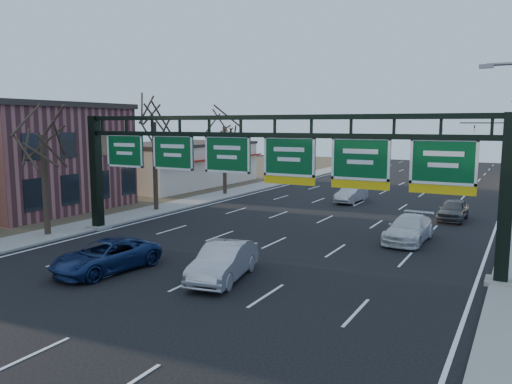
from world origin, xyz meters
The scene contains 16 objects.
ground centered at (0.00, 0.00, 0.00)m, with size 160.00×160.00×0.00m, color black.
sidewalk_left centered at (-12.80, 20.00, 0.06)m, with size 3.00×120.00×0.12m, color gray.
dirt_strip_left centered at (-25.00, 20.00, 0.03)m, with size 21.00×120.00×0.06m, color #473D2B.
lane_markings centered at (0.00, 20.00, 0.01)m, with size 21.60×120.00×0.01m, color white.
sign_gantry centered at (0.16, 8.00, 4.63)m, with size 24.60×1.20×7.20m.
brick_block centered at (-21.50, 11.00, 4.16)m, with size 10.40×12.40×8.30m.
cream_strip centered at (-21.48, 29.00, 2.36)m, with size 10.90×18.40×4.70m.
tree_gantry centered at (-12.80, 5.00, 7.11)m, with size 3.60×3.60×8.48m.
tree_mid centered at (-12.80, 15.00, 7.85)m, with size 3.60×3.60×9.24m.
tree_far centered at (-12.80, 25.00, 7.48)m, with size 3.60×3.60×8.86m.
traffic_signal_mast centered at (5.69, 55.00, 5.50)m, with size 10.16×0.54×7.00m.
car_blue_suv centered at (-4.31, 1.39, 0.72)m, with size 2.38×5.16×1.43m, color navy.
car_silver_sedan centered at (1.06, 2.97, 0.80)m, with size 1.68×4.83×1.59m, color #A8A7AC.
car_white_wagon centered at (6.62, 14.04, 0.74)m, with size 2.06×5.08×1.47m, color silver.
car_grey_far centered at (7.97, 22.06, 0.73)m, with size 1.72×4.27×1.46m, color #414446.
car_silver_distant centered at (-0.79, 26.31, 0.71)m, with size 1.50×4.31×1.42m, color #B0B0B5.
Camera 1 is at (12.43, -14.78, 6.74)m, focal length 35.00 mm.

